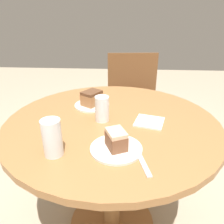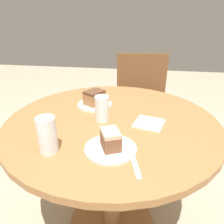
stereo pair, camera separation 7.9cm
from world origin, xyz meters
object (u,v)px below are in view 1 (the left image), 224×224
at_px(glass_lemonade, 52,140).
at_px(plate_near, 116,149).
at_px(cake_slice_near, 116,139).
at_px(chair, 133,101).
at_px(plate_far, 92,105).
at_px(cake_slice_far, 92,98).
at_px(glass_water, 102,110).

bearing_deg(glass_lemonade, plate_near, 10.60).
relative_size(plate_near, cake_slice_near, 1.92).
relative_size(chair, plate_far, 4.57).
height_order(chair, plate_near, chair).
bearing_deg(glass_lemonade, cake_slice_far, 80.78).
height_order(plate_far, glass_lemonade, glass_lemonade).
distance_m(cake_slice_near, cake_slice_far, 0.44).
bearing_deg(glass_water, glass_lemonade, -117.63).
relative_size(chair, plate_near, 4.39).
bearing_deg(glass_water, cake_slice_far, 113.87).
xyz_separation_m(chair, plate_near, (-0.10, -1.16, 0.27)).
xyz_separation_m(cake_slice_far, glass_lemonade, (-0.07, -0.46, 0.01)).
bearing_deg(cake_slice_near, glass_water, 108.06).
relative_size(plate_near, glass_water, 1.64).
bearing_deg(cake_slice_near, plate_far, 110.51).
bearing_deg(glass_lemonade, cake_slice_near, 10.60).
xyz_separation_m(chair, glass_water, (-0.18, -0.92, 0.32)).
height_order(plate_near, cake_slice_near, cake_slice_near).
bearing_deg(plate_far, chair, 70.90).
xyz_separation_m(plate_far, cake_slice_far, (0.00, 0.00, 0.04)).
bearing_deg(cake_slice_near, cake_slice_far, 110.51).
height_order(plate_far, cake_slice_far, cake_slice_far).
xyz_separation_m(plate_near, glass_lemonade, (-0.23, -0.04, 0.06)).
xyz_separation_m(plate_near, glass_water, (-0.08, 0.24, 0.05)).
xyz_separation_m(cake_slice_near, glass_lemonade, (-0.23, -0.04, 0.02)).
relative_size(chair, cake_slice_near, 8.45).
height_order(cake_slice_far, glass_water, glass_water).
relative_size(cake_slice_near, glass_water, 0.85).
bearing_deg(plate_far, glass_water, -66.13).
xyz_separation_m(cake_slice_near, cake_slice_far, (-0.15, 0.41, 0.00)).
bearing_deg(cake_slice_far, chair, 70.90).
bearing_deg(glass_lemonade, chair, 74.55).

